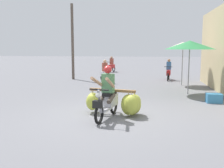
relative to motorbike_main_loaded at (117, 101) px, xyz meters
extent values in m
plane|color=slate|center=(-0.31, -0.21, -0.46)|extent=(120.00, 120.00, 0.00)
torus|color=black|center=(-0.37, -0.92, -0.18)|extent=(0.19, 0.56, 0.56)
torus|color=black|center=(-0.14, 0.25, -0.18)|extent=(0.19, 0.56, 0.56)
cube|color=silver|center=(-0.28, -0.43, -0.14)|extent=(0.35, 0.60, 0.08)
cube|color=silver|center=(-0.20, -0.04, 0.04)|extent=(0.40, 0.68, 0.36)
cube|color=black|center=(-0.21, -0.12, 0.26)|extent=(0.37, 0.64, 0.10)
cylinder|color=gray|center=(-0.36, -0.87, 0.16)|extent=(0.12, 0.29, 0.69)
cylinder|color=black|center=(-0.37, -0.90, 0.50)|extent=(0.56, 0.15, 0.04)
sphere|color=silver|center=(-0.39, -0.98, 0.36)|extent=(0.14, 0.14, 0.14)
cube|color=black|center=(-0.39, -1.02, 0.12)|extent=(0.27, 0.20, 0.20)
cube|color=silver|center=(-0.37, -0.92, 0.12)|extent=(0.15, 0.29, 0.04)
cube|color=olive|center=(-0.17, 0.10, 0.32)|extent=(1.49, 0.39, 0.08)
cube|color=olive|center=(-0.13, 0.28, 0.29)|extent=(1.34, 0.34, 0.06)
ellipsoid|color=#AFB93F|center=(0.51, 0.26, -0.14)|extent=(0.57, 0.55, 0.62)
cylinder|color=#998459|center=(0.51, 0.26, 0.23)|extent=(0.02, 0.02, 0.18)
ellipsoid|color=#BDC84D|center=(-0.83, 0.34, -0.09)|extent=(0.49, 0.46, 0.55)
cylinder|color=#998459|center=(-0.83, 0.34, 0.24)|extent=(0.02, 0.02, 0.17)
ellipsoid|color=#B1BB41|center=(0.45, -0.10, -0.08)|extent=(0.53, 0.50, 0.62)
cylinder|color=#998459|center=(0.45, -0.10, 0.26)|extent=(0.02, 0.02, 0.13)
ellipsoid|color=#B0BA40|center=(0.36, 0.02, -0.10)|extent=(0.62, 0.60, 0.64)
cylinder|color=#998459|center=(0.36, 0.02, 0.26)|extent=(0.02, 0.02, 0.14)
ellipsoid|color=#AFB93E|center=(-0.82, 0.15, -0.08)|extent=(0.51, 0.50, 0.53)
cylinder|color=#998459|center=(-0.82, 0.15, 0.24)|extent=(0.02, 0.02, 0.18)
ellipsoid|color=#BAC44A|center=(0.54, 0.06, -0.01)|extent=(0.43, 0.40, 0.46)
cylinder|color=#998459|center=(0.54, 0.06, 0.26)|extent=(0.02, 0.02, 0.14)
cube|color=#4C7F51|center=(-0.24, -0.24, 0.59)|extent=(0.38, 0.28, 0.56)
sphere|color=#B22626|center=(-0.24, -0.26, 1.00)|extent=(0.24, 0.24, 0.24)
cylinder|color=tan|center=(-0.11, -0.61, 0.65)|extent=(0.18, 0.72, 0.39)
cylinder|color=tan|center=(-0.49, -0.53, 0.65)|extent=(0.28, 0.72, 0.39)
cylinder|color=#4C4238|center=(-0.12, -0.38, 0.16)|extent=(0.21, 0.46, 0.27)
cylinder|color=#4C4238|center=(-0.40, -0.33, 0.16)|extent=(0.21, 0.46, 0.27)
torus|color=black|center=(2.11, 8.83, -0.20)|extent=(0.14, 0.53, 0.52)
torus|color=black|center=(2.24, 9.92, -0.20)|extent=(0.14, 0.53, 0.52)
cube|color=red|center=(2.19, 9.48, 0.04)|extent=(0.34, 0.92, 0.32)
cylinder|color=black|center=(2.12, 8.88, 0.46)|extent=(0.50, 0.09, 0.04)
cube|color=#386699|center=(2.19, 9.50, 0.49)|extent=(0.32, 0.23, 0.52)
sphere|color=#9E7051|center=(2.19, 9.48, 0.84)|extent=(0.20, 0.20, 0.20)
torus|color=black|center=(-2.65, 14.05, -0.20)|extent=(0.24, 0.52, 0.52)
torus|color=black|center=(-2.30, 15.10, -0.20)|extent=(0.24, 0.52, 0.52)
cube|color=red|center=(-2.44, 14.67, 0.04)|extent=(0.51, 0.93, 0.32)
cylinder|color=black|center=(-2.63, 14.10, 0.46)|extent=(0.49, 0.19, 0.04)
cube|color=#994738|center=(-2.44, 14.69, 0.49)|extent=(0.35, 0.28, 0.52)
sphere|color=tan|center=(-2.44, 14.67, 0.84)|extent=(0.20, 0.20, 0.20)
torus|color=black|center=(-1.42, 7.10, -0.20)|extent=(0.35, 0.48, 0.52)
torus|color=black|center=(-2.01, 8.03, -0.20)|extent=(0.35, 0.48, 0.52)
cube|color=silver|center=(-1.77, 7.65, 0.04)|extent=(0.69, 0.89, 0.32)
cylinder|color=black|center=(-1.45, 7.14, 0.46)|extent=(0.44, 0.30, 0.04)
cube|color=#994738|center=(-1.78, 7.67, 0.49)|extent=(0.36, 0.33, 0.52)
sphere|color=tan|center=(-1.77, 7.65, 0.84)|extent=(0.20, 0.20, 0.20)
cylinder|color=#99999E|center=(2.77, 7.14, 0.61)|extent=(0.05, 0.05, 2.16)
cone|color=beige|center=(2.77, 7.14, 1.78)|extent=(1.85, 1.85, 0.38)
cylinder|color=#99999E|center=(2.72, 4.30, 0.60)|extent=(0.05, 0.05, 2.13)
cone|color=#2D8447|center=(2.72, 4.30, 1.76)|extent=(2.27, 2.27, 0.39)
cube|color=teal|center=(3.43, 2.47, -0.28)|extent=(0.56, 0.40, 0.36)
cylinder|color=brown|center=(-4.20, 8.96, 2.04)|extent=(0.18, 0.18, 5.00)
camera|label=1|loc=(1.00, -7.53, 1.60)|focal=40.46mm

